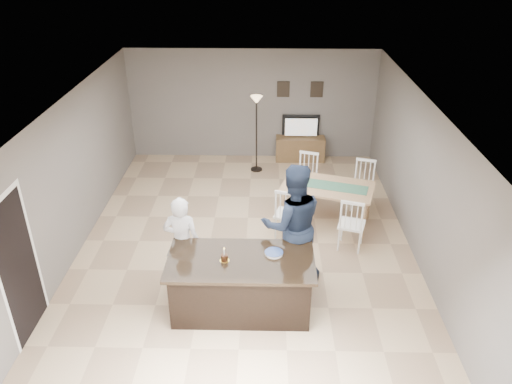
{
  "coord_description": "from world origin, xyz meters",
  "views": [
    {
      "loc": [
        0.35,
        -7.73,
        5.14
      ],
      "look_at": [
        0.19,
        -0.3,
        1.22
      ],
      "focal_mm": 35.0,
      "sensor_mm": 36.0,
      "label": 1
    }
  ],
  "objects_px": {
    "woman": "(182,242)",
    "dining_table": "(328,192)",
    "floor_lamp": "(256,114)",
    "television": "(301,126)",
    "man": "(292,225)",
    "birthday_cake": "(224,258)",
    "kitchen_island": "(241,284)",
    "tv_console": "(300,149)",
    "plate_stack": "(274,253)"
  },
  "relations": [
    {
      "from": "tv_console",
      "to": "dining_table",
      "type": "bearing_deg",
      "value": -83.45
    },
    {
      "from": "television",
      "to": "floor_lamp",
      "type": "xyz_separation_m",
      "value": [
        -1.08,
        -0.69,
        0.56
      ]
    },
    {
      "from": "kitchen_island",
      "to": "birthday_cake",
      "type": "distance_m",
      "value": 0.55
    },
    {
      "from": "kitchen_island",
      "to": "birthday_cake",
      "type": "height_order",
      "value": "birthday_cake"
    },
    {
      "from": "woman",
      "to": "plate_stack",
      "type": "distance_m",
      "value": 1.5
    },
    {
      "from": "tv_console",
      "to": "dining_table",
      "type": "distance_m",
      "value": 3.04
    },
    {
      "from": "woman",
      "to": "kitchen_island",
      "type": "bearing_deg",
      "value": 152.95
    },
    {
      "from": "kitchen_island",
      "to": "man",
      "type": "height_order",
      "value": "man"
    },
    {
      "from": "birthday_cake",
      "to": "dining_table",
      "type": "bearing_deg",
      "value": 55.75
    },
    {
      "from": "kitchen_island",
      "to": "tv_console",
      "type": "height_order",
      "value": "kitchen_island"
    },
    {
      "from": "kitchen_island",
      "to": "woman",
      "type": "distance_m",
      "value": 1.16
    },
    {
      "from": "woman",
      "to": "dining_table",
      "type": "height_order",
      "value": "woman"
    },
    {
      "from": "tv_console",
      "to": "television",
      "type": "height_order",
      "value": "television"
    },
    {
      "from": "man",
      "to": "floor_lamp",
      "type": "bearing_deg",
      "value": -90.05
    },
    {
      "from": "woman",
      "to": "plate_stack",
      "type": "relative_size",
      "value": 5.82
    },
    {
      "from": "kitchen_island",
      "to": "plate_stack",
      "type": "xyz_separation_m",
      "value": [
        0.48,
        0.14,
        0.47
      ]
    },
    {
      "from": "kitchen_island",
      "to": "television",
      "type": "distance_m",
      "value": 5.78
    },
    {
      "from": "birthday_cake",
      "to": "floor_lamp",
      "type": "relative_size",
      "value": 0.12
    },
    {
      "from": "man",
      "to": "tv_console",
      "type": "bearing_deg",
      "value": -103.95
    },
    {
      "from": "kitchen_island",
      "to": "tv_console",
      "type": "xyz_separation_m",
      "value": [
        1.2,
        5.57,
        -0.15
      ]
    },
    {
      "from": "woman",
      "to": "plate_stack",
      "type": "bearing_deg",
      "value": 167.27
    },
    {
      "from": "floor_lamp",
      "to": "plate_stack",
      "type": "bearing_deg",
      "value": -85.75
    },
    {
      "from": "tv_console",
      "to": "birthday_cake",
      "type": "relative_size",
      "value": 5.47
    },
    {
      "from": "man",
      "to": "birthday_cake",
      "type": "distance_m",
      "value": 1.29
    },
    {
      "from": "tv_console",
      "to": "birthday_cake",
      "type": "xyz_separation_m",
      "value": [
        -1.43,
        -5.6,
        0.65
      ]
    },
    {
      "from": "man",
      "to": "floor_lamp",
      "type": "distance_m",
      "value": 4.26
    },
    {
      "from": "woman",
      "to": "dining_table",
      "type": "bearing_deg",
      "value": -136.92
    },
    {
      "from": "television",
      "to": "man",
      "type": "relative_size",
      "value": 0.44
    },
    {
      "from": "man",
      "to": "floor_lamp",
      "type": "height_order",
      "value": "man"
    },
    {
      "from": "plate_stack",
      "to": "man",
      "type": "bearing_deg",
      "value": 64.8
    },
    {
      "from": "kitchen_island",
      "to": "tv_console",
      "type": "bearing_deg",
      "value": 77.84
    },
    {
      "from": "plate_stack",
      "to": "birthday_cake",
      "type": "bearing_deg",
      "value": -166.45
    },
    {
      "from": "kitchen_island",
      "to": "woman",
      "type": "xyz_separation_m",
      "value": [
        -0.95,
        0.58,
        0.34
      ]
    },
    {
      "from": "plate_stack",
      "to": "television",
      "type": "bearing_deg",
      "value": 82.56
    },
    {
      "from": "plate_stack",
      "to": "floor_lamp",
      "type": "distance_m",
      "value": 4.85
    },
    {
      "from": "birthday_cake",
      "to": "tv_console",
      "type": "bearing_deg",
      "value": 75.65
    },
    {
      "from": "woman",
      "to": "birthday_cake",
      "type": "height_order",
      "value": "woman"
    },
    {
      "from": "woman",
      "to": "man",
      "type": "xyz_separation_m",
      "value": [
        1.73,
        0.19,
        0.23
      ]
    },
    {
      "from": "kitchen_island",
      "to": "television",
      "type": "height_order",
      "value": "television"
    },
    {
      "from": "woman",
      "to": "television",
      "type": "bearing_deg",
      "value": -108.61
    },
    {
      "from": "television",
      "to": "birthday_cake",
      "type": "xyz_separation_m",
      "value": [
        -1.43,
        -5.67,
        0.09
      ]
    },
    {
      "from": "woman",
      "to": "man",
      "type": "relative_size",
      "value": 0.77
    },
    {
      "from": "kitchen_island",
      "to": "dining_table",
      "type": "relative_size",
      "value": 0.93
    },
    {
      "from": "man",
      "to": "television",
      "type": "bearing_deg",
      "value": -103.87
    },
    {
      "from": "man",
      "to": "dining_table",
      "type": "bearing_deg",
      "value": -121.88
    },
    {
      "from": "kitchen_island",
      "to": "plate_stack",
      "type": "height_order",
      "value": "plate_stack"
    },
    {
      "from": "man",
      "to": "woman",
      "type": "bearing_deg",
      "value": -2.74
    },
    {
      "from": "dining_table",
      "to": "floor_lamp",
      "type": "height_order",
      "value": "floor_lamp"
    },
    {
      "from": "kitchen_island",
      "to": "man",
      "type": "relative_size",
      "value": 1.04
    },
    {
      "from": "television",
      "to": "floor_lamp",
      "type": "relative_size",
      "value": 0.5
    }
  ]
}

